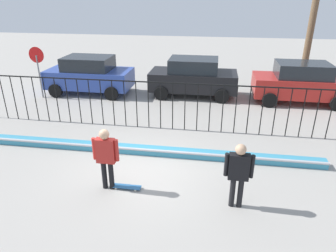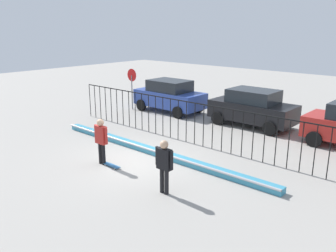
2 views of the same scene
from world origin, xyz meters
name	(u,v)px [view 2 (image 2 of 2)]	position (x,y,z in m)	size (l,w,h in m)	color
ground_plane	(135,161)	(0.00, 0.00, 0.00)	(60.00, 60.00, 0.00)	#9E9991
bowl_coping_ledge	(153,151)	(0.00, 0.99, 0.12)	(11.00, 0.40, 0.27)	teal
perimeter_fence	(186,117)	(0.00, 3.10, 1.13)	(14.04, 0.04, 1.85)	black
skateboarder	(101,137)	(-0.68, -1.05, 1.04)	(0.70, 0.26, 1.74)	black
skateboard	(112,165)	(-0.20, -1.01, 0.06)	(0.80, 0.20, 0.07)	#26598C
camera_operator	(164,162)	(2.67, -1.29, 1.03)	(0.69, 0.26, 1.71)	black
parked_car_blue	(170,96)	(-4.42, 6.99, 0.97)	(4.30, 2.12, 1.90)	#2D479E
parked_car_black	(253,108)	(0.89, 7.38, 0.97)	(4.30, 2.12, 1.90)	black
stop_sign	(132,83)	(-6.53, 5.91, 1.62)	(0.76, 0.07, 2.50)	slate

